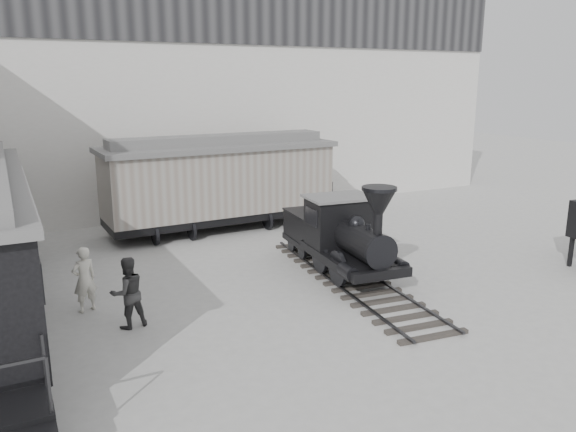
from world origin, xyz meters
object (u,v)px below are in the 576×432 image
boxcar (220,180)px  visitor_b (128,293)px  visitor_a (84,279)px  locomotive (343,240)px

boxcar → visitor_b: (-5.71, -8.42, -1.20)m
boxcar → visitor_a: bearing=-135.8°
boxcar → visitor_a: boxcar is taller
visitor_a → locomotive: bearing=157.1°
visitor_a → visitor_b: size_ratio=0.98×
boxcar → locomotive: bearing=-80.6°
locomotive → visitor_a: size_ratio=5.03×
visitor_a → visitor_b: 1.83m
locomotive → boxcar: bearing=107.2°
boxcar → visitor_b: bearing=-126.0°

